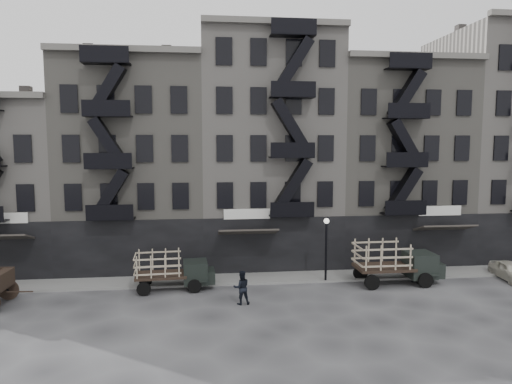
{
  "coord_description": "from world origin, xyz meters",
  "views": [
    {
      "loc": [
        -4.81,
        -26.03,
        9.13
      ],
      "look_at": [
        -1.47,
        4.0,
        5.91
      ],
      "focal_mm": 32.0,
      "sensor_mm": 36.0,
      "label": 1
    }
  ],
  "objects": [
    {
      "name": "ground",
      "position": [
        0.0,
        0.0,
        0.0
      ],
      "size": [
        140.0,
        140.0,
        0.0
      ],
      "primitive_type": "plane",
      "color": "#38383A",
      "rests_on": "ground"
    },
    {
      "name": "sidewalk",
      "position": [
        0.0,
        3.75,
        0.07
      ],
      "size": [
        55.0,
        2.5,
        0.15
      ],
      "primitive_type": "cube",
      "color": "slate",
      "rests_on": "ground"
    },
    {
      "name": "building_west",
      "position": [
        -20.0,
        9.83,
        6.0
      ],
      "size": [
        10.0,
        11.35,
        13.2
      ],
      "color": "gray",
      "rests_on": "ground"
    },
    {
      "name": "building_midwest",
      "position": [
        -10.0,
        9.83,
        7.5
      ],
      "size": [
        10.0,
        11.35,
        16.2
      ],
      "color": "slate",
      "rests_on": "ground"
    },
    {
      "name": "building_center",
      "position": [
        -0.0,
        9.82,
        8.5
      ],
      "size": [
        10.0,
        11.35,
        18.2
      ],
      "color": "gray",
      "rests_on": "ground"
    },
    {
      "name": "building_mideast",
      "position": [
        10.0,
        9.83,
        7.5
      ],
      "size": [
        10.0,
        11.35,
        16.2
      ],
      "color": "slate",
      "rests_on": "ground"
    },
    {
      "name": "building_east",
      "position": [
        20.0,
        9.82,
        9.0
      ],
      "size": [
        10.0,
        11.35,
        19.2
      ],
      "color": "gray",
      "rests_on": "ground"
    },
    {
      "name": "lamp_post",
      "position": [
        3.0,
        2.6,
        2.78
      ],
      "size": [
        0.36,
        0.36,
        4.28
      ],
      "color": "black",
      "rests_on": "ground"
    },
    {
      "name": "stake_truck_west",
      "position": [
        -6.95,
        2.21,
        1.39
      ],
      "size": [
        4.97,
        2.28,
        2.44
      ],
      "rotation": [
        0.0,
        0.0,
        0.06
      ],
      "color": "black",
      "rests_on": "ground"
    },
    {
      "name": "stake_truck_east",
      "position": [
        7.44,
        1.81,
        1.61
      ],
      "size": [
        5.67,
        2.41,
        2.83
      ],
      "rotation": [
        0.0,
        0.0,
        0.01
      ],
      "color": "black",
      "rests_on": "ground"
    },
    {
      "name": "car_east",
      "position": [
        15.51,
        1.78,
        0.61
      ],
      "size": [
        1.74,
        3.69,
        1.22
      ],
      "primitive_type": "imported",
      "rotation": [
        0.0,
        0.0,
        -0.08
      ],
      "color": "beige",
      "rests_on": "ground"
    },
    {
      "name": "pedestrian_mid",
      "position": [
        -2.85,
        -0.89,
        0.98
      ],
      "size": [
        1.02,
        0.84,
        1.95
      ],
      "primitive_type": "imported",
      "rotation": [
        0.0,
        0.0,
        3.25
      ],
      "color": "black",
      "rests_on": "ground"
    }
  ]
}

